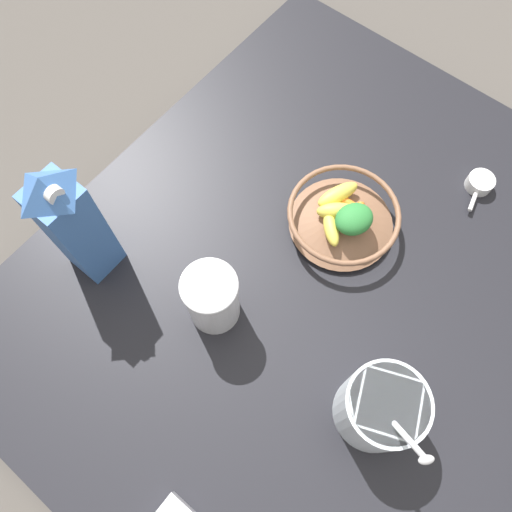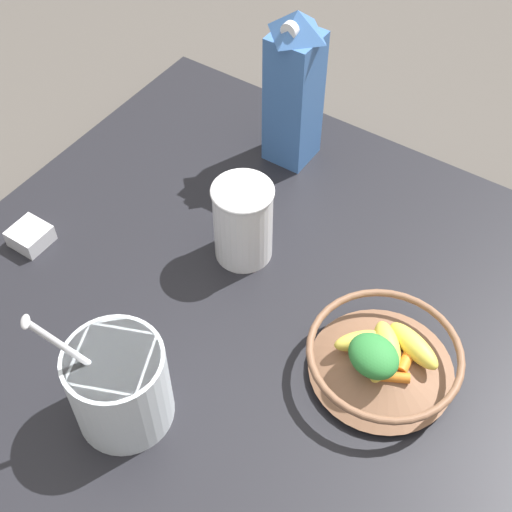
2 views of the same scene
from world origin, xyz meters
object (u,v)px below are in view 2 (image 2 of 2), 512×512
object	(u,v)px
drinking_cup	(243,221)
spice_jar	(31,237)
milk_carton	(294,88)
yogurt_tub	(119,383)
fruit_bowl	(383,358)

from	to	relation	value
drinking_cup	spice_jar	size ratio (longest dim) A/B	2.44
milk_carton	yogurt_tub	world-z (taller)	milk_carton
fruit_bowl	yogurt_tub	world-z (taller)	yogurt_tub
drinking_cup	milk_carton	bearing A→B (deg)	104.27
yogurt_tub	spice_jar	distance (m)	0.34
drinking_cup	spice_jar	xyz separation A→B (m)	(-0.28, -0.16, -0.06)
fruit_bowl	spice_jar	bearing A→B (deg)	-170.69
fruit_bowl	milk_carton	distance (m)	0.46
fruit_bowl	drinking_cup	distance (m)	0.28
milk_carton	yogurt_tub	bearing A→B (deg)	-80.86
fruit_bowl	milk_carton	xyz separation A→B (m)	(-0.33, 0.30, 0.10)
fruit_bowl	milk_carton	size ratio (longest dim) A/B	0.74
fruit_bowl	yogurt_tub	distance (m)	0.33
fruit_bowl	yogurt_tub	size ratio (longest dim) A/B	0.89
milk_carton	drinking_cup	size ratio (longest dim) A/B	2.06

